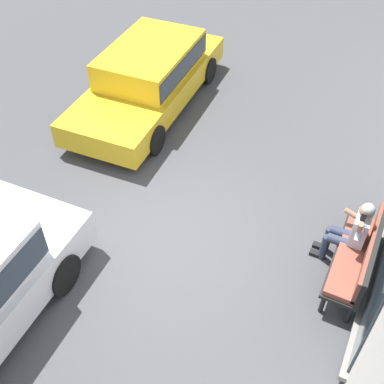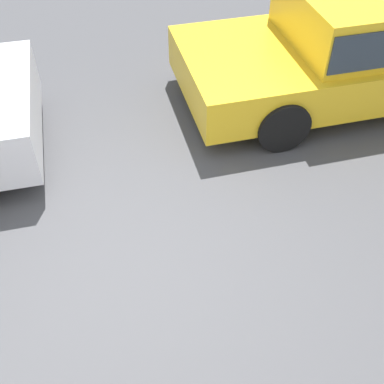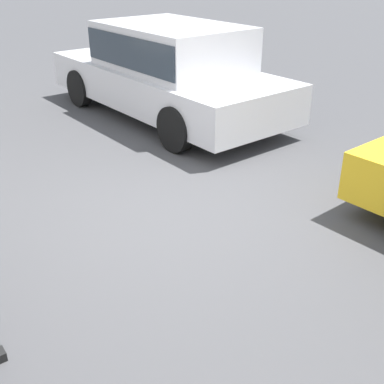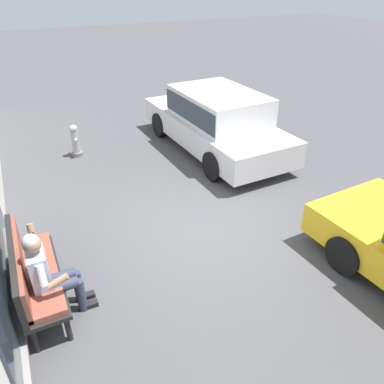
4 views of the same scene
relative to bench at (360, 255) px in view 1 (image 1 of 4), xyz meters
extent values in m
plane|color=#424244|center=(0.60, -2.90, -0.59)|extent=(60.00, 60.00, 0.00)
cube|color=gray|center=(0.00, 0.25, -0.41)|extent=(3.60, 0.12, 0.10)
cylinder|color=black|center=(0.80, 0.10, -0.38)|extent=(0.07, 0.07, 0.40)
cylinder|color=black|center=(-0.80, 0.10, -0.38)|extent=(0.07, 0.07, 0.40)
cylinder|color=black|center=(0.80, -0.29, -0.38)|extent=(0.07, 0.07, 0.40)
cylinder|color=black|center=(-0.80, -0.29, -0.38)|extent=(0.07, 0.07, 0.40)
cube|color=black|center=(0.00, -0.09, -0.15)|extent=(1.77, 0.55, 0.06)
cube|color=brown|center=(0.00, -0.09, -0.07)|extent=(1.71, 0.49, 0.10)
cube|color=black|center=(0.00, 0.14, 0.15)|extent=(1.77, 0.07, 0.55)
cube|color=brown|center=(0.00, 0.08, 0.15)|extent=(1.71, 0.06, 0.47)
cylinder|color=#2D3347|center=(-0.20, -0.33, -0.07)|extent=(0.15, 0.42, 0.15)
cylinder|color=#2D3347|center=(-0.20, -0.54, -0.33)|extent=(0.12, 0.12, 0.51)
cube|color=black|center=(-0.20, -0.62, -0.55)|extent=(0.10, 0.24, 0.07)
cylinder|color=#2D3347|center=(-0.38, -0.33, -0.07)|extent=(0.15, 0.42, 0.15)
cylinder|color=#2D3347|center=(-0.38, -0.54, -0.33)|extent=(0.12, 0.12, 0.51)
cube|color=black|center=(-0.38, -0.62, -0.55)|extent=(0.10, 0.24, 0.07)
cube|color=#2D3347|center=(-0.29, -0.12, -0.07)|extent=(0.34, 0.24, 0.14)
cube|color=silver|center=(-0.29, -0.12, 0.21)|extent=(0.38, 0.22, 0.56)
sphere|color=#A37556|center=(-0.29, -0.12, 0.63)|extent=(0.22, 0.22, 0.22)
sphere|color=#B7B2AD|center=(-0.29, -0.11, 0.66)|extent=(0.20, 0.20, 0.20)
cylinder|color=silver|center=(-0.53, -0.14, 0.32)|extent=(0.20, 0.10, 0.28)
cylinder|color=#A37556|center=(-0.58, -0.30, 0.20)|extent=(0.08, 0.27, 0.17)
cylinder|color=silver|center=(-0.05, -0.12, 0.39)|extent=(0.25, 0.10, 0.22)
cylinder|color=#A37556|center=(0.02, -0.14, 0.58)|extent=(0.16, 0.08, 0.25)
cube|color=#232328|center=(-0.15, -0.14, 0.62)|extent=(0.02, 0.07, 0.15)
cube|color=gold|center=(-2.76, -5.26, -0.10)|extent=(4.78, 2.08, 0.52)
cube|color=gold|center=(-2.95, -5.27, 0.47)|extent=(2.52, 1.74, 0.61)
cube|color=#28333D|center=(-2.95, -5.27, 0.47)|extent=(2.47, 1.77, 0.43)
cylinder|color=black|center=(-1.36, -4.31, -0.28)|extent=(0.62, 0.21, 0.61)
cylinder|color=black|center=(-1.26, -6.05, -0.28)|extent=(0.62, 0.21, 0.61)
cylinder|color=black|center=(-4.26, -4.47, -0.28)|extent=(0.62, 0.21, 0.61)
cylinder|color=black|center=(-4.16, -6.21, -0.28)|extent=(0.62, 0.21, 0.61)
cylinder|color=black|center=(2.12, -3.94, -0.26)|extent=(0.66, 0.20, 0.66)
camera|label=1|loc=(5.12, -0.30, 5.72)|focal=45.00mm
camera|label=2|loc=(0.47, -0.30, 2.94)|focal=45.00mm
camera|label=3|loc=(-3.18, -0.30, 1.97)|focal=45.00mm
camera|label=4|loc=(-4.29, -0.30, 3.44)|focal=35.00mm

